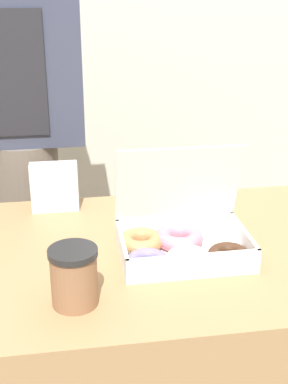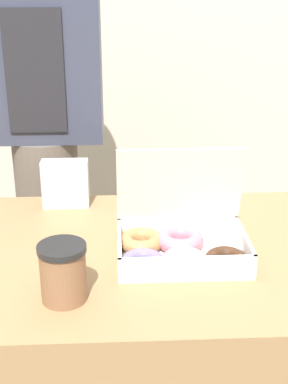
% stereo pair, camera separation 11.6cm
% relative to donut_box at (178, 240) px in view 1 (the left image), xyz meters
% --- Properties ---
extents(table, '(1.19, 0.65, 0.74)m').
position_rel_donut_box_xyz_m(table, '(-0.15, 0.04, -0.41)').
color(table, '#99754C').
rests_on(table, ground_plane).
extents(donut_box, '(0.30, 0.22, 0.24)m').
position_rel_donut_box_xyz_m(donut_box, '(0.00, 0.00, 0.00)').
color(donut_box, white).
rests_on(donut_box, table).
extents(coffee_cup, '(0.09, 0.09, 0.12)m').
position_rel_donut_box_xyz_m(coffee_cup, '(-0.23, -0.15, 0.02)').
color(coffee_cup, '#8C6042').
rests_on(coffee_cup, table).
extents(napkin_holder, '(0.12, 0.05, 0.13)m').
position_rel_donut_box_xyz_m(napkin_holder, '(-0.27, 0.30, 0.03)').
color(napkin_holder, silver).
rests_on(napkin_holder, table).
extents(person_customer, '(0.37, 0.22, 1.63)m').
position_rel_donut_box_xyz_m(person_customer, '(-0.36, 0.60, 0.14)').
color(person_customer, '#665B51').
rests_on(person_customer, ground_plane).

